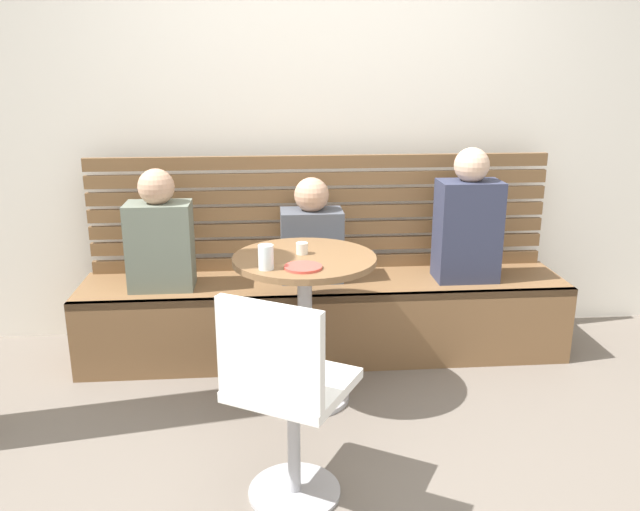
% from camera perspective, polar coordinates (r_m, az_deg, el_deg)
% --- Properties ---
extents(ground, '(8.00, 8.00, 0.00)m').
position_cam_1_polar(ground, '(2.77, 2.77, -19.07)').
color(ground, '#70665B').
extents(back_wall, '(5.20, 0.10, 2.90)m').
position_cam_1_polar(back_wall, '(3.88, -0.17, 14.19)').
color(back_wall, white).
rests_on(back_wall, ground).
extents(booth_bench, '(2.70, 0.52, 0.44)m').
position_cam_1_polar(booth_bench, '(3.71, 0.40, -5.42)').
color(booth_bench, brown).
rests_on(booth_bench, ground).
extents(booth_backrest, '(2.65, 0.04, 0.67)m').
position_cam_1_polar(booth_backrest, '(3.78, 0.09, 3.82)').
color(booth_backrest, brown).
rests_on(booth_backrest, booth_bench).
extents(cafe_table, '(0.68, 0.68, 0.74)m').
position_cam_1_polar(cafe_table, '(3.12, -1.35, -3.97)').
color(cafe_table, '#ADADB2').
rests_on(cafe_table, ground).
extents(white_chair, '(0.55, 0.55, 0.85)m').
position_cam_1_polar(white_chair, '(2.40, -3.09, -12.01)').
color(white_chair, '#ADADB2').
rests_on(white_chair, ground).
extents(person_adult, '(0.34, 0.22, 0.74)m').
position_cam_1_polar(person_adult, '(3.67, 12.86, 2.90)').
color(person_adult, '#333851').
rests_on(person_adult, booth_bench).
extents(person_child_left, '(0.34, 0.22, 0.65)m').
position_cam_1_polar(person_child_left, '(3.55, -13.90, 1.63)').
color(person_child_left, slate).
rests_on(person_child_left, booth_bench).
extents(person_child_middle, '(0.34, 0.22, 0.58)m').
position_cam_1_polar(person_child_middle, '(3.59, -0.74, 1.74)').
color(person_child_middle, '#4C515B').
rests_on(person_child_middle, booth_bench).
extents(cup_espresso_small, '(0.06, 0.06, 0.05)m').
position_cam_1_polar(cup_espresso_small, '(3.08, -1.59, 0.63)').
color(cup_espresso_small, silver).
rests_on(cup_espresso_small, cafe_table).
extents(cup_water_clear, '(0.07, 0.07, 0.11)m').
position_cam_1_polar(cup_water_clear, '(2.85, -4.77, -0.14)').
color(cup_water_clear, white).
rests_on(cup_water_clear, cafe_table).
extents(plate_small, '(0.17, 0.17, 0.01)m').
position_cam_1_polar(plate_small, '(2.87, -1.49, -1.02)').
color(plate_small, '#DB4C42').
rests_on(plate_small, cafe_table).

